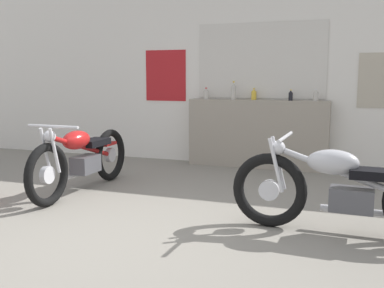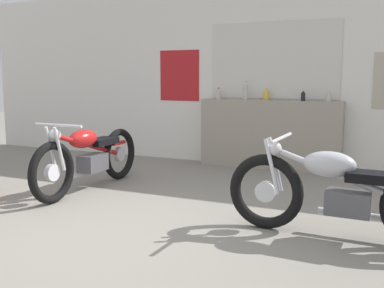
{
  "view_description": "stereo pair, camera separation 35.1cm",
  "coord_description": "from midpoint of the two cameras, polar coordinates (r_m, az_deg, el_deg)",
  "views": [
    {
      "loc": [
        1.9,
        -3.24,
        1.38
      ],
      "look_at": [
        0.36,
        1.06,
        0.7
      ],
      "focal_mm": 42.0,
      "sensor_mm": 36.0,
      "label": 1
    },
    {
      "loc": [
        2.22,
        -3.11,
        1.38
      ],
      "look_at": [
        0.36,
        1.06,
        0.7
      ],
      "focal_mm": 42.0,
      "sensor_mm": 36.0,
      "label": 2
    }
  ],
  "objects": [
    {
      "name": "bottle_left_center",
      "position": [
        6.9,
        3.84,
        6.68
      ],
      "size": [
        0.07,
        0.07,
        0.28
      ],
      "color": "#B7B2A8",
      "rests_on": "sill_counter"
    },
    {
      "name": "bottle_rightmost",
      "position": [
        6.69,
        14.0,
        5.97
      ],
      "size": [
        0.07,
        0.07,
        0.18
      ],
      "color": "#B7B2A8",
      "rests_on": "sill_counter"
    },
    {
      "name": "bottle_leftmost",
      "position": [
        7.05,
        0.37,
        6.36
      ],
      "size": [
        0.09,
        0.09,
        0.18
      ],
      "color": "#B7B2A8",
      "rests_on": "sill_counter"
    },
    {
      "name": "motorcycle_silver",
      "position": [
        4.08,
        16.42,
        -5.59
      ],
      "size": [
        2.0,
        0.64,
        0.86
      ],
      "color": "black",
      "rests_on": "ground_plane"
    },
    {
      "name": "motorcycle_red",
      "position": [
        5.6,
        -15.56,
        -1.74
      ],
      "size": [
        0.64,
        2.01,
        0.87
      ],
      "color": "black",
      "rests_on": "ground_plane"
    },
    {
      "name": "bottle_right_center",
      "position": [
        6.75,
        10.97,
        6.04
      ],
      "size": [
        0.06,
        0.06,
        0.16
      ],
      "color": "black",
      "rests_on": "sill_counter"
    },
    {
      "name": "sill_counter",
      "position": [
        6.91,
        6.83,
        1.27
      ],
      "size": [
        2.12,
        0.28,
        1.04
      ],
      "color": "gray",
      "rests_on": "ground_plane"
    },
    {
      "name": "ground_plane",
      "position": [
        4.03,
        -12.77,
        -11.79
      ],
      "size": [
        24.0,
        24.0,
        0.0
      ],
      "primitive_type": "plane",
      "color": "gray"
    },
    {
      "name": "wall_back",
      "position": [
        7.16,
        3.24,
        8.69
      ],
      "size": [
        10.0,
        0.07,
        2.8
      ],
      "color": "silver",
      "rests_on": "ground_plane"
    },
    {
      "name": "bottle_center",
      "position": [
        6.91,
        6.42,
        6.25
      ],
      "size": [
        0.08,
        0.08,
        0.18
      ],
      "color": "gold",
      "rests_on": "sill_counter"
    }
  ]
}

